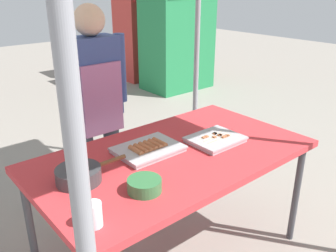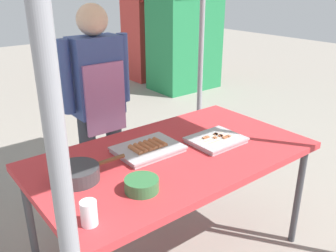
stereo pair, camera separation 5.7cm
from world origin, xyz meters
The scene contains 9 objects.
stall_table centered at (0.00, 0.00, 0.70)m, with size 1.60×0.90×0.75m.
tray_grilled_sausages centered at (-0.11, 0.10, 0.77)m, with size 0.37×0.28×0.05m.
tray_meat_skewers centered at (0.29, -0.05, 0.77)m, with size 0.32×0.26×0.04m.
cooking_wok centered at (-0.56, 0.06, 0.79)m, with size 0.38×0.22×0.07m.
condiment_bowl centered at (-0.37, -0.22, 0.78)m, with size 0.16×0.16×0.06m, color #33723F.
drink_cup_near_edge centered at (-0.68, -0.30, 0.80)m, with size 0.07×0.07×0.11m, color white.
vendor_woman centered at (-0.05, 0.78, 0.90)m, with size 0.52×0.23×1.54m.
neighbor_stall_left centered at (2.65, 2.98, 1.03)m, with size 1.05×0.73×2.04m.
neighbor_stall_right centered at (2.69, 3.89, 0.96)m, with size 0.97×0.64×1.91m.
Camera 2 is at (-1.17, -1.44, 1.67)m, focal length 38.44 mm.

